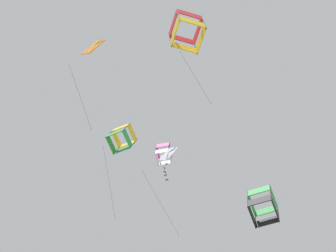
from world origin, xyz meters
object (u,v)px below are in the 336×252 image
at_px(kite_diamond_upper_right, 168,154).
at_px(kite_diamond_near_left, 93,48).
at_px(kite_box_far_centre, 263,206).
at_px(kite_box_highest, 122,139).
at_px(kite_box_low_drifter, 164,154).
at_px(kite_box_mid_left, 187,31).

bearing_deg(kite_diamond_upper_right, kite_diamond_near_left, 91.03).
xyz_separation_m(kite_diamond_upper_right, kite_box_far_centre, (-5.18, -2.32, -2.02)).
relative_size(kite_box_highest, kite_diamond_upper_right, 2.20).
bearing_deg(kite_diamond_upper_right, kite_box_highest, 17.19).
relative_size(kite_box_low_drifter, kite_box_highest, 0.91).
relative_size(kite_box_mid_left, kite_box_far_centre, 3.01).
relative_size(kite_box_mid_left, kite_box_low_drifter, 1.22).
distance_m(kite_diamond_upper_right, kite_box_far_centre, 6.03).
height_order(kite_diamond_near_left, kite_diamond_upper_right, kite_diamond_upper_right).
height_order(kite_diamond_near_left, kite_box_low_drifter, kite_box_low_drifter).
bearing_deg(kite_box_highest, kite_diamond_near_left, 111.87).
xyz_separation_m(kite_diamond_near_left, kite_box_far_centre, (-8.10, -9.98, -0.76)).
bearing_deg(kite_diamond_upper_right, kite_box_far_centre, -134.07).
distance_m(kite_diamond_near_left, kite_box_highest, 8.47).
height_order(kite_diamond_near_left, kite_box_far_centre, kite_diamond_near_left).
height_order(kite_diamond_near_left, kite_box_mid_left, kite_box_mid_left).
xyz_separation_m(kite_box_mid_left, kite_box_highest, (4.13, -6.19, -1.43)).
relative_size(kite_box_mid_left, kite_box_highest, 1.11).
bearing_deg(kite_box_low_drifter, kite_diamond_near_left, 85.11).
bearing_deg(kite_box_far_centre, kite_diamond_upper_right, 45.41).
distance_m(kite_box_mid_left, kite_box_far_centre, 10.54).
bearing_deg(kite_diamond_near_left, kite_box_far_centre, -106.98).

